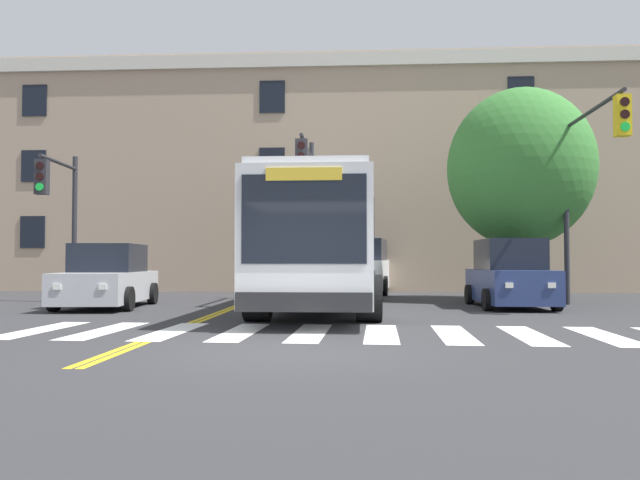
# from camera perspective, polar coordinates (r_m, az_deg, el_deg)

# --- Properties ---
(ground_plane) EXTENTS (120.00, 120.00, 0.00)m
(ground_plane) POSITION_cam_1_polar(r_m,az_deg,el_deg) (9.49, -2.67, -10.03)
(ground_plane) COLOR #303033
(crosswalk) EXTENTS (12.55, 3.46, 0.01)m
(crosswalk) POSITION_cam_1_polar(r_m,az_deg,el_deg) (11.64, 2.35, -8.50)
(crosswalk) COLOR white
(crosswalk) RESTS_ON ground
(lane_line_yellow_inner) EXTENTS (0.12, 36.00, 0.01)m
(lane_line_yellow_inner) POSITION_cam_1_polar(r_m,az_deg,el_deg) (25.85, -4.67, -4.86)
(lane_line_yellow_inner) COLOR gold
(lane_line_yellow_inner) RESTS_ON ground
(lane_line_yellow_outer) EXTENTS (0.12, 36.00, 0.01)m
(lane_line_yellow_outer) POSITION_cam_1_polar(r_m,az_deg,el_deg) (25.83, -4.32, -4.87)
(lane_line_yellow_outer) COLOR gold
(lane_line_yellow_outer) RESTS_ON ground
(city_bus) EXTENTS (3.06, 12.30, 3.32)m
(city_bus) POSITION_cam_1_polar(r_m,az_deg,el_deg) (17.57, 0.29, -0.39)
(city_bus) COLOR white
(city_bus) RESTS_ON ground
(car_silver_near_lane) EXTENTS (2.46, 4.62, 1.82)m
(car_silver_near_lane) POSITION_cam_1_polar(r_m,az_deg,el_deg) (18.93, -18.83, -3.38)
(car_silver_near_lane) COLOR #B7BABF
(car_silver_near_lane) RESTS_ON ground
(car_navy_far_lane) EXTENTS (2.07, 4.14, 1.96)m
(car_navy_far_lane) POSITION_cam_1_polar(r_m,az_deg,el_deg) (18.77, 16.95, -3.19)
(car_navy_far_lane) COLOR navy
(car_navy_far_lane) RESTS_ON ground
(car_white_behind_bus) EXTENTS (2.73, 5.17, 2.21)m
(car_white_behind_bus) POSITION_cam_1_polar(r_m,az_deg,el_deg) (25.65, 3.94, -2.53)
(car_white_behind_bus) COLOR white
(car_white_behind_bus) RESTS_ON ground
(traffic_light_near_corner) EXTENTS (0.34, 4.47, 5.92)m
(traffic_light_near_corner) POSITION_cam_1_polar(r_m,az_deg,el_deg) (19.05, 23.17, 6.29)
(traffic_light_near_corner) COLOR #28282D
(traffic_light_near_corner) RESTS_ON ground
(traffic_light_far_corner) EXTENTS (0.45, 2.75, 4.73)m
(traffic_light_far_corner) POSITION_cam_1_polar(r_m,az_deg,el_deg) (20.70, -22.64, 3.26)
(traffic_light_far_corner) COLOR #28282D
(traffic_light_far_corner) RESTS_ON ground
(traffic_light_overhead) EXTENTS (0.34, 4.28, 5.42)m
(traffic_light_overhead) POSITION_cam_1_polar(r_m,az_deg,el_deg) (19.78, -1.13, 4.70)
(traffic_light_overhead) COLOR #28282D
(traffic_light_overhead) RESTS_ON ground
(street_tree_curbside_large) EXTENTS (6.74, 6.77, 7.13)m
(street_tree_curbside_large) POSITION_cam_1_polar(r_m,az_deg,el_deg) (22.09, 17.81, 6.26)
(street_tree_curbside_large) COLOR brown
(street_tree_curbside_large) RESTS_ON ground
(building_facade) EXTENTS (39.67, 9.07, 10.40)m
(building_facade) POSITION_cam_1_polar(r_m,az_deg,el_deg) (31.29, 6.40, 5.21)
(building_facade) COLOR tan
(building_facade) RESTS_ON ground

